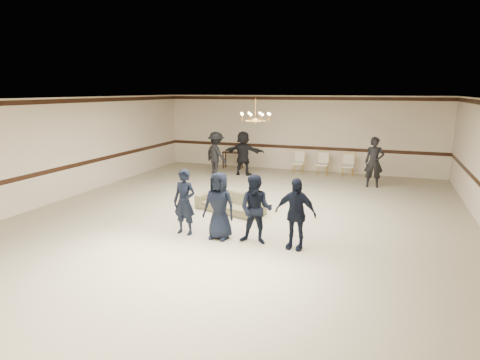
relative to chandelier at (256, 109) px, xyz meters
The scene contains 16 objects.
room 1.62m from the chandelier, 90.00° to the right, with size 12.01×14.01×3.21m.
chair_rail 6.27m from the chandelier, 90.00° to the left, with size 12.00×0.02×0.14m, color black.
crown_molding 5.99m from the chandelier, 90.00° to the left, with size 12.00×0.02×0.14m, color black.
chandelier is the anchor object (origin of this frame).
boy_a 3.64m from the chandelier, 106.55° to the right, with size 0.58×0.38×1.59m, color black.
boy_b 3.54m from the chandelier, 89.00° to the right, with size 0.78×0.51×1.59m, color black.
boy_c 3.66m from the chandelier, 71.62° to the right, with size 0.77×0.60×1.59m, color black.
boy_d 3.99m from the chandelier, 57.10° to the right, with size 0.93×0.39×1.59m, color black.
settee 2.74m from the chandelier, 121.99° to the right, with size 2.04×0.80×0.60m, color #6C6B48.
adult_left 4.87m from the chandelier, 128.29° to the left, with size 1.17×0.67×1.81m, color black.
adult_mid 5.00m from the chandelier, 113.91° to the left, with size 1.68×0.53×1.81m, color black.
adult_right 5.37m from the chandelier, 49.54° to the left, with size 0.66×0.43×1.81m, color black.
banquet_chair_left 5.69m from the chandelier, 87.50° to the left, with size 0.46×0.46×0.94m, color beige, non-canonical shape.
banquet_chair_mid 5.82m from the chandelier, 76.63° to the left, with size 0.46×0.46×0.94m, color beige, non-canonical shape.
banquet_chair_right 6.11m from the chandelier, 66.65° to the left, with size 0.46×0.46×0.94m, color beige, non-canonical shape.
console_table 6.53m from the chandelier, 117.39° to the left, with size 0.89×0.38×0.75m, color black.
Camera 1 is at (3.59, -10.16, 3.42)m, focal length 30.20 mm.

